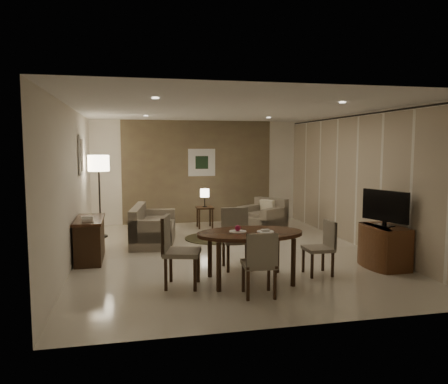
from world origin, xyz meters
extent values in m
cube|color=beige|center=(0.00, 0.00, 0.00)|extent=(5.50, 7.00, 0.00)
cube|color=white|center=(0.00, 0.00, 2.70)|extent=(5.50, 7.00, 0.00)
cube|color=#766849|center=(0.00, 3.50, 1.35)|extent=(5.50, 0.00, 2.70)
cube|color=white|center=(-2.75, 0.00, 1.35)|extent=(0.00, 7.00, 2.70)
cube|color=white|center=(2.75, 0.00, 1.35)|extent=(0.00, 7.00, 2.70)
cube|color=#766849|center=(0.00, 3.48, 1.35)|extent=(3.96, 0.03, 2.70)
cylinder|color=black|center=(2.68, 0.00, 2.64)|extent=(0.03, 6.80, 0.03)
cube|color=silver|center=(0.10, 3.46, 1.60)|extent=(0.72, 0.03, 0.72)
cube|color=#1A2F1B|center=(0.10, 3.44, 1.60)|extent=(0.34, 0.01, 0.34)
cube|color=silver|center=(-2.72, 1.20, 1.85)|extent=(0.03, 0.60, 0.80)
cube|color=gray|center=(-2.71, 1.20, 1.85)|extent=(0.01, 0.46, 0.64)
cylinder|color=white|center=(-1.40, -1.80, 2.69)|extent=(0.10, 0.10, 0.01)
cylinder|color=white|center=(1.40, -1.80, 2.69)|extent=(0.10, 0.10, 0.01)
cylinder|color=white|center=(-1.40, 1.80, 2.69)|extent=(0.10, 0.10, 0.01)
cylinder|color=white|center=(1.40, 1.80, 2.69)|extent=(0.10, 0.10, 0.01)
cylinder|color=white|center=(-0.21, -1.74, 0.76)|extent=(0.26, 0.26, 0.02)
cylinder|color=white|center=(0.19, -1.84, 0.76)|extent=(0.26, 0.26, 0.02)
sphere|color=maroon|center=(-0.21, -1.74, 0.81)|extent=(0.09, 0.09, 0.09)
cube|color=white|center=(0.19, -1.84, 0.78)|extent=(0.12, 0.08, 0.03)
cylinder|color=#3F3C23|center=(0.04, 1.35, 0.01)|extent=(1.32, 1.32, 0.01)
camera|label=1|loc=(-1.76, -7.97, 2.03)|focal=35.00mm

